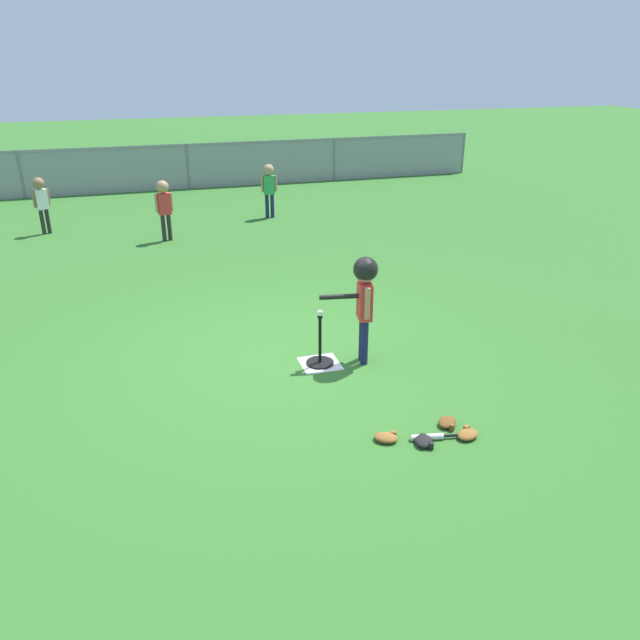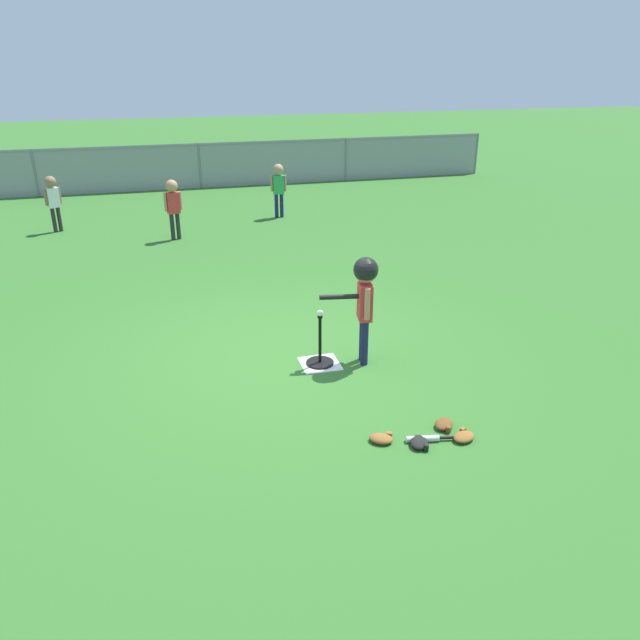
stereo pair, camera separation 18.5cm
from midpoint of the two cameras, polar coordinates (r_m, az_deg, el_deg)
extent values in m
plane|color=#336B28|center=(7.37, -2.58, -3.39)|extent=(60.00, 60.00, 0.00)
cube|color=white|center=(7.20, 0.74, -3.99)|extent=(0.44, 0.44, 0.01)
cylinder|color=black|center=(7.20, 0.74, -3.93)|extent=(0.32, 0.32, 0.03)
cylinder|color=black|center=(7.07, 0.75, -1.79)|extent=(0.04, 0.04, 0.57)
cylinder|color=black|center=(6.96, 0.76, 0.27)|extent=(0.06, 0.06, 0.02)
sphere|color=white|center=(6.94, 0.77, 0.63)|extent=(0.07, 0.07, 0.07)
cylinder|color=#191E4C|center=(7.10, 4.85, -2.11)|extent=(0.08, 0.08, 0.54)
cylinder|color=#191E4C|center=(7.21, 4.68, -1.70)|extent=(0.08, 0.08, 0.54)
cube|color=red|center=(6.96, 4.89, 1.69)|extent=(0.18, 0.26, 0.42)
cylinder|color=tan|center=(6.81, 5.12, 1.46)|extent=(0.06, 0.06, 0.36)
cylinder|color=tan|center=(7.09, 4.69, 2.37)|extent=(0.06, 0.06, 0.36)
sphere|color=tan|center=(6.84, 4.99, 4.37)|extent=(0.24, 0.24, 0.24)
sphere|color=black|center=(6.83, 5.00, 4.61)|extent=(0.28, 0.28, 0.28)
cylinder|color=black|center=(6.90, 3.19, 2.15)|extent=(0.60, 0.16, 0.06)
cylinder|color=#262626|center=(13.56, -22.39, 8.54)|extent=(0.08, 0.08, 0.49)
cylinder|color=#262626|center=(13.53, -22.82, 8.44)|extent=(0.08, 0.08, 0.49)
cube|color=white|center=(13.45, -22.89, 10.28)|extent=(0.25, 0.22, 0.38)
cylinder|color=#8C6647|center=(13.49, -22.36, 10.51)|extent=(0.05, 0.05, 0.33)
cylinder|color=#8C6647|center=(13.41, -23.45, 10.27)|extent=(0.05, 0.05, 0.33)
sphere|color=#8C6647|center=(13.40, -23.10, 11.57)|extent=(0.22, 0.22, 0.22)
cylinder|color=#262626|center=(12.30, -12.43, 8.40)|extent=(0.08, 0.08, 0.51)
cylinder|color=#262626|center=(12.27, -12.94, 8.32)|extent=(0.08, 0.08, 0.51)
cube|color=red|center=(12.18, -12.87, 10.41)|extent=(0.25, 0.18, 0.39)
cylinder|color=tan|center=(12.21, -12.24, 10.63)|extent=(0.06, 0.06, 0.34)
cylinder|color=tan|center=(12.14, -13.53, 10.44)|extent=(0.06, 0.06, 0.34)
sphere|color=tan|center=(12.11, -13.01, 11.89)|extent=(0.23, 0.23, 0.23)
cylinder|color=#191E4C|center=(13.71, -3.14, 10.42)|extent=(0.08, 0.08, 0.51)
cylinder|color=#191E4C|center=(13.70, -3.61, 10.40)|extent=(0.08, 0.08, 0.51)
cube|color=green|center=(13.61, -3.42, 12.27)|extent=(0.24, 0.17, 0.40)
cylinder|color=tan|center=(13.62, -2.82, 12.40)|extent=(0.06, 0.06, 0.34)
cylinder|color=tan|center=(13.60, -4.03, 12.36)|extent=(0.06, 0.06, 0.34)
sphere|color=tan|center=(13.55, -3.45, 13.60)|extent=(0.23, 0.23, 0.23)
cylinder|color=silver|center=(5.94, 10.27, -10.66)|extent=(0.31, 0.12, 0.06)
cylinder|color=black|center=(6.02, 13.15, -10.42)|extent=(0.31, 0.09, 0.03)
cylinder|color=black|center=(6.06, 14.55, -10.30)|extent=(0.02, 0.05, 0.05)
ellipsoid|color=black|center=(5.87, 9.94, -10.97)|extent=(0.24, 0.27, 0.07)
cube|color=black|center=(5.82, 10.64, -11.39)|extent=(0.06, 0.06, 0.06)
ellipsoid|color=brown|center=(5.87, 6.53, -10.74)|extent=(0.27, 0.25, 0.07)
cube|color=brown|center=(5.93, 7.28, -10.44)|extent=(0.06, 0.06, 0.06)
ellipsoid|color=brown|center=(6.18, 12.12, -9.30)|extent=(0.27, 0.27, 0.07)
cube|color=brown|center=(6.11, 12.56, -9.76)|extent=(0.06, 0.06, 0.06)
ellipsoid|color=brown|center=(6.03, 13.90, -10.35)|extent=(0.26, 0.23, 0.07)
cube|color=brown|center=(6.11, 13.81, -9.85)|extent=(0.06, 0.05, 0.06)
cylinder|color=slate|center=(17.15, -24.34, 12.16)|extent=(0.06, 0.06, 1.15)
cylinder|color=slate|center=(17.01, -10.64, 13.70)|extent=(0.06, 0.06, 1.15)
cylinder|color=slate|center=(17.80, 2.68, 14.48)|extent=(0.06, 0.06, 1.15)
cylinder|color=slate|center=(19.39, 14.39, 14.54)|extent=(0.06, 0.06, 1.15)
cube|color=gray|center=(16.93, -10.77, 15.43)|extent=(16.00, 0.03, 0.03)
cube|color=gray|center=(17.01, -10.64, 13.70)|extent=(16.00, 0.01, 1.15)
camera|label=1|loc=(0.09, -89.24, 0.33)|focal=34.95mm
camera|label=2|loc=(0.09, 90.76, -0.33)|focal=34.95mm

